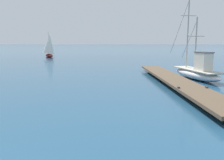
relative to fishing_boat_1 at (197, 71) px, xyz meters
name	(u,v)px	position (x,y,z in m)	size (l,w,h in m)	color
floating_dock	(174,80)	(-2.33, -2.65, -0.27)	(3.36, 17.70, 0.53)	brown
fishing_boat_1	(197,71)	(0.00, 0.00, 0.00)	(3.12, 7.78, 6.81)	silver
distant_sailboat	(49,46)	(-19.83, 25.72, 1.48)	(3.21, 4.19, 4.70)	#AD2823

